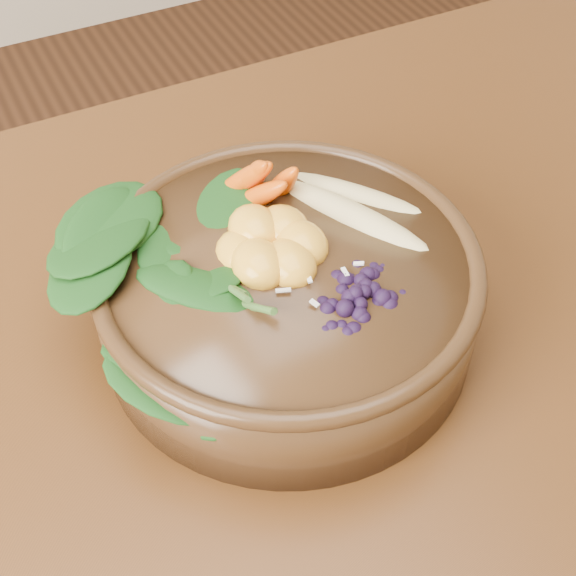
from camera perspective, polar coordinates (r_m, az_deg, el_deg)
name	(u,v)px	position (r m, az deg, el deg)	size (l,w,h in m)	color
dining_table	(191,548)	(0.64, -6.93, -17.85)	(1.60, 0.90, 0.75)	#331C0C
stoneware_bowl	(288,297)	(0.60, 0.00, -0.66)	(0.28, 0.28, 0.08)	#422A16
kale_heap	(184,234)	(0.56, -7.38, 3.80)	(0.18, 0.16, 0.04)	#1B4A18
carrot_cluster	(256,143)	(0.61, -2.27, 10.27)	(0.06, 0.06, 0.08)	#D45109
banana_halves	(354,189)	(0.61, 4.74, 7.01)	(0.12, 0.16, 0.03)	#E0CC84
mandarin_cluster	(271,233)	(0.57, -1.20, 3.92)	(0.08, 0.09, 0.03)	gold
blueberry_pile	(357,279)	(0.53, 4.91, 0.64)	(0.13, 0.10, 0.04)	black
coconut_flakes	(311,269)	(0.56, 1.62, 1.37)	(0.09, 0.07, 0.01)	white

